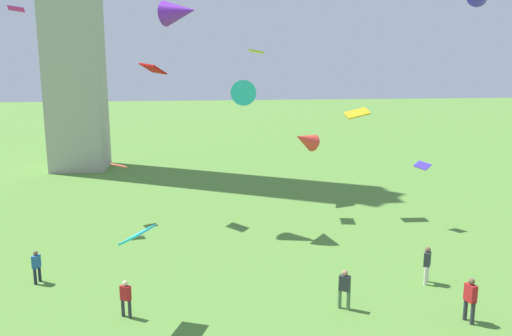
{
  "coord_description": "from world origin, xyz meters",
  "views": [
    {
      "loc": [
        -1.59,
        -7.75,
        10.38
      ],
      "look_at": [
        0.98,
        15.74,
        5.44
      ],
      "focal_mm": 37.94,
      "sensor_mm": 36.0,
      "label": 1
    }
  ],
  "objects_px": {
    "person_0": "(427,263)",
    "kite_flying_2": "(305,140)",
    "kite_flying_6": "(357,113)",
    "person_3": "(470,297)",
    "kite_flying_9": "(422,165)",
    "person_1": "(36,265)",
    "kite_flying_3": "(119,165)",
    "person_2": "(126,297)",
    "kite_flying_0": "(244,90)",
    "kite_flying_7": "(256,52)",
    "person_5": "(345,287)",
    "kite_flying_8": "(180,12)",
    "kite_flying_4": "(153,69)",
    "kite_flying_5": "(138,235)",
    "kite_flying_1": "(16,9)"
  },
  "relations": [
    {
      "from": "person_1",
      "to": "kite_flying_5",
      "type": "height_order",
      "value": "kite_flying_5"
    },
    {
      "from": "kite_flying_1",
      "to": "kite_flying_3",
      "type": "relative_size",
      "value": 0.91
    },
    {
      "from": "person_0",
      "to": "person_2",
      "type": "relative_size",
      "value": 1.13
    },
    {
      "from": "kite_flying_0",
      "to": "kite_flying_2",
      "type": "distance_m",
      "value": 8.23
    },
    {
      "from": "kite_flying_0",
      "to": "kite_flying_4",
      "type": "height_order",
      "value": "kite_flying_4"
    },
    {
      "from": "person_1",
      "to": "kite_flying_3",
      "type": "bearing_deg",
      "value": 2.73
    },
    {
      "from": "person_0",
      "to": "kite_flying_3",
      "type": "distance_m",
      "value": 19.17
    },
    {
      "from": "person_1",
      "to": "kite_flying_4",
      "type": "bearing_deg",
      "value": -7.44
    },
    {
      "from": "person_1",
      "to": "kite_flying_0",
      "type": "relative_size",
      "value": 0.66
    },
    {
      "from": "person_1",
      "to": "kite_flying_2",
      "type": "height_order",
      "value": "kite_flying_2"
    },
    {
      "from": "person_5",
      "to": "kite_flying_3",
      "type": "bearing_deg",
      "value": -18.73
    },
    {
      "from": "kite_flying_9",
      "to": "person_1",
      "type": "bearing_deg",
      "value": -107.49
    },
    {
      "from": "kite_flying_9",
      "to": "person_2",
      "type": "bearing_deg",
      "value": -92.53
    },
    {
      "from": "person_5",
      "to": "kite_flying_6",
      "type": "relative_size",
      "value": 1.09
    },
    {
      "from": "person_3",
      "to": "person_5",
      "type": "relative_size",
      "value": 1.08
    },
    {
      "from": "kite_flying_5",
      "to": "kite_flying_8",
      "type": "xyz_separation_m",
      "value": [
        1.51,
        12.75,
        9.22
      ]
    },
    {
      "from": "kite_flying_4",
      "to": "person_1",
      "type": "bearing_deg",
      "value": 115.73
    },
    {
      "from": "person_0",
      "to": "kite_flying_6",
      "type": "xyz_separation_m",
      "value": [
        -0.13,
        11.44,
        5.71
      ]
    },
    {
      "from": "person_3",
      "to": "kite_flying_8",
      "type": "relative_size",
      "value": 0.7
    },
    {
      "from": "kite_flying_7",
      "to": "kite_flying_8",
      "type": "distance_m",
      "value": 5.74
    },
    {
      "from": "kite_flying_0",
      "to": "kite_flying_9",
      "type": "distance_m",
      "value": 11.7
    },
    {
      "from": "person_3",
      "to": "kite_flying_9",
      "type": "height_order",
      "value": "kite_flying_9"
    },
    {
      "from": "person_0",
      "to": "kite_flying_0",
      "type": "relative_size",
      "value": 0.75
    },
    {
      "from": "kite_flying_4",
      "to": "person_3",
      "type": "bearing_deg",
      "value": -178.31
    },
    {
      "from": "kite_flying_6",
      "to": "person_0",
      "type": "bearing_deg",
      "value": -91.07
    },
    {
      "from": "person_5",
      "to": "kite_flying_7",
      "type": "xyz_separation_m",
      "value": [
        -2.04,
        14.86,
        9.64
      ]
    },
    {
      "from": "person_1",
      "to": "kite_flying_3",
      "type": "relative_size",
      "value": 1.42
    },
    {
      "from": "person_1",
      "to": "kite_flying_1",
      "type": "height_order",
      "value": "kite_flying_1"
    },
    {
      "from": "kite_flying_2",
      "to": "kite_flying_3",
      "type": "height_order",
      "value": "kite_flying_2"
    },
    {
      "from": "kite_flying_5",
      "to": "kite_flying_3",
      "type": "bearing_deg",
      "value": 31.72
    },
    {
      "from": "person_0",
      "to": "kite_flying_2",
      "type": "relative_size",
      "value": 0.74
    },
    {
      "from": "person_2",
      "to": "kite_flying_8",
      "type": "bearing_deg",
      "value": 112.25
    },
    {
      "from": "person_2",
      "to": "person_3",
      "type": "relative_size",
      "value": 0.85
    },
    {
      "from": "kite_flying_0",
      "to": "kite_flying_5",
      "type": "distance_m",
      "value": 13.35
    },
    {
      "from": "person_3",
      "to": "kite_flying_9",
      "type": "xyz_separation_m",
      "value": [
        2.98,
        12.04,
        2.8
      ]
    },
    {
      "from": "person_5",
      "to": "kite_flying_2",
      "type": "height_order",
      "value": "kite_flying_2"
    },
    {
      "from": "kite_flying_5",
      "to": "kite_flying_6",
      "type": "distance_m",
      "value": 18.97
    },
    {
      "from": "kite_flying_2",
      "to": "kite_flying_9",
      "type": "xyz_separation_m",
      "value": [
        5.99,
        -6.25,
        -0.72
      ]
    },
    {
      "from": "person_2",
      "to": "kite_flying_3",
      "type": "xyz_separation_m",
      "value": [
        -1.91,
        13.09,
        2.77
      ]
    },
    {
      "from": "kite_flying_2",
      "to": "kite_flying_4",
      "type": "distance_m",
      "value": 11.62
    },
    {
      "from": "kite_flying_2",
      "to": "kite_flying_5",
      "type": "bearing_deg",
      "value": -61.09
    },
    {
      "from": "person_0",
      "to": "kite_flying_0",
      "type": "height_order",
      "value": "kite_flying_0"
    },
    {
      "from": "person_0",
      "to": "person_1",
      "type": "height_order",
      "value": "person_0"
    },
    {
      "from": "person_1",
      "to": "kite_flying_7",
      "type": "distance_m",
      "value": 18.45
    },
    {
      "from": "kite_flying_6",
      "to": "kite_flying_8",
      "type": "xyz_separation_m",
      "value": [
        -11.14,
        -1.04,
        6.13
      ]
    },
    {
      "from": "person_0",
      "to": "kite_flying_2",
      "type": "height_order",
      "value": "kite_flying_2"
    },
    {
      "from": "person_2",
      "to": "kite_flying_7",
      "type": "height_order",
      "value": "kite_flying_7"
    },
    {
      "from": "kite_flying_0",
      "to": "person_1",
      "type": "bearing_deg",
      "value": 42.48
    },
    {
      "from": "kite_flying_5",
      "to": "person_2",
      "type": "bearing_deg",
      "value": 74.09
    },
    {
      "from": "kite_flying_7",
      "to": "kite_flying_1",
      "type": "bearing_deg",
      "value": -74.19
    }
  ]
}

